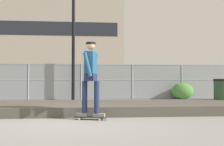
{
  "coord_description": "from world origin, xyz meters",
  "views": [
    {
      "loc": [
        0.41,
        -6.0,
        0.93
      ],
      "look_at": [
        1.22,
        3.24,
        1.24
      ],
      "focal_mm": 41.68,
      "sensor_mm": 36.0,
      "label": 1
    }
  ],
  "objects_px": {
    "street_lamp": "(73,19)",
    "trash_bin": "(222,93)",
    "shrub_left": "(182,91)",
    "skateboard": "(91,117)",
    "parked_car_near": "(33,83)",
    "skater": "(91,73)"
  },
  "relations": [
    {
      "from": "parked_car_near",
      "to": "trash_bin",
      "type": "relative_size",
      "value": 4.34
    },
    {
      "from": "street_lamp",
      "to": "parked_car_near",
      "type": "xyz_separation_m",
      "value": [
        -2.69,
        3.35,
        -3.25
      ]
    },
    {
      "from": "skateboard",
      "to": "street_lamp",
      "type": "xyz_separation_m",
      "value": [
        -0.84,
        6.71,
        4.03
      ]
    },
    {
      "from": "street_lamp",
      "to": "trash_bin",
      "type": "height_order",
      "value": "street_lamp"
    },
    {
      "from": "shrub_left",
      "to": "trash_bin",
      "type": "bearing_deg",
      "value": -88.92
    },
    {
      "from": "parked_car_near",
      "to": "skateboard",
      "type": "bearing_deg",
      "value": -70.68
    },
    {
      "from": "street_lamp",
      "to": "trash_bin",
      "type": "bearing_deg",
      "value": -34.22
    },
    {
      "from": "skateboard",
      "to": "street_lamp",
      "type": "distance_m",
      "value": 7.87
    },
    {
      "from": "skateboard",
      "to": "skater",
      "type": "distance_m",
      "value": 1.08
    },
    {
      "from": "parked_car_near",
      "to": "shrub_left",
      "type": "distance_m",
      "value": 8.97
    },
    {
      "from": "skater",
      "to": "parked_car_near",
      "type": "relative_size",
      "value": 0.42
    },
    {
      "from": "trash_bin",
      "to": "parked_car_near",
      "type": "bearing_deg",
      "value": 139.25
    },
    {
      "from": "skateboard",
      "to": "parked_car_near",
      "type": "xyz_separation_m",
      "value": [
        -3.53,
        10.06,
        0.78
      ]
    },
    {
      "from": "trash_bin",
      "to": "skateboard",
      "type": "bearing_deg",
      "value": -149.75
    },
    {
      "from": "shrub_left",
      "to": "trash_bin",
      "type": "relative_size",
      "value": 1.09
    },
    {
      "from": "skater",
      "to": "shrub_left",
      "type": "height_order",
      "value": "skater"
    },
    {
      "from": "parked_car_near",
      "to": "shrub_left",
      "type": "height_order",
      "value": "parked_car_near"
    },
    {
      "from": "skater",
      "to": "parked_car_near",
      "type": "height_order",
      "value": "skater"
    },
    {
      "from": "skateboard",
      "to": "parked_car_near",
      "type": "relative_size",
      "value": 0.18
    },
    {
      "from": "skateboard",
      "to": "parked_car_near",
      "type": "distance_m",
      "value": 10.69
    },
    {
      "from": "street_lamp",
      "to": "trash_bin",
      "type": "relative_size",
      "value": 6.35
    },
    {
      "from": "parked_car_near",
      "to": "trash_bin",
      "type": "distance_m",
      "value": 11.07
    }
  ]
}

